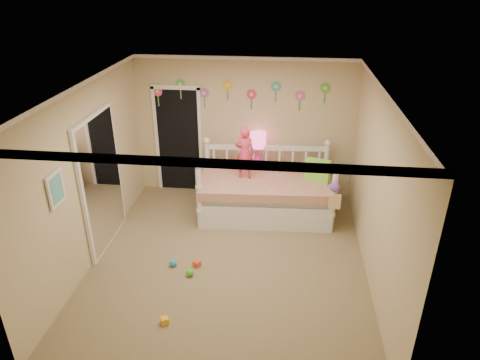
# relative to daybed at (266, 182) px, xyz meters

# --- Properties ---
(floor) EXTENTS (4.00, 4.50, 0.01)m
(floor) POSITION_rel_daybed_xyz_m (-0.46, -1.43, -0.62)
(floor) COLOR #7F684C
(floor) RESTS_ON ground
(ceiling) EXTENTS (4.00, 4.50, 0.01)m
(ceiling) POSITION_rel_daybed_xyz_m (-0.46, -1.43, 1.98)
(ceiling) COLOR white
(ceiling) RESTS_ON floor
(back_wall) EXTENTS (4.00, 0.01, 2.60)m
(back_wall) POSITION_rel_daybed_xyz_m (-0.46, 0.82, 0.68)
(back_wall) COLOR tan
(back_wall) RESTS_ON floor
(left_wall) EXTENTS (0.01, 4.50, 2.60)m
(left_wall) POSITION_rel_daybed_xyz_m (-2.46, -1.43, 0.68)
(left_wall) COLOR tan
(left_wall) RESTS_ON floor
(right_wall) EXTENTS (0.01, 4.50, 2.60)m
(right_wall) POSITION_rel_daybed_xyz_m (1.54, -1.43, 0.68)
(right_wall) COLOR tan
(right_wall) RESTS_ON floor
(crown_molding) EXTENTS (4.00, 4.50, 0.06)m
(crown_molding) POSITION_rel_daybed_xyz_m (-0.46, -1.43, 1.95)
(crown_molding) COLOR white
(crown_molding) RESTS_ON ceiling
(daybed) EXTENTS (2.35, 1.35, 1.24)m
(daybed) POSITION_rel_daybed_xyz_m (0.00, 0.00, 0.00)
(daybed) COLOR white
(daybed) RESTS_ON floor
(pillow_turquoise) EXTENTS (0.38, 0.18, 0.37)m
(pillow_turquoise) POSITION_rel_daybed_xyz_m (0.83, 0.05, 0.25)
(pillow_turquoise) COLOR #27BAC4
(pillow_turquoise) RESTS_ON daybed
(pillow_lime) EXTENTS (0.43, 0.27, 0.39)m
(pillow_lime) POSITION_rel_daybed_xyz_m (0.86, -0.00, 0.26)
(pillow_lime) COLOR #90E947
(pillow_lime) RESTS_ON daybed
(child) EXTENTS (0.33, 0.22, 0.91)m
(child) POSITION_rel_daybed_xyz_m (-0.37, 0.01, 0.52)
(child) COLOR #F5375E
(child) RESTS_ON daybed
(nightstand) EXTENTS (0.44, 0.36, 0.66)m
(nightstand) POSITION_rel_daybed_xyz_m (-0.19, 0.64, -0.29)
(nightstand) COLOR white
(nightstand) RESTS_ON floor
(table_lamp) EXTENTS (0.29, 0.29, 0.63)m
(table_lamp) POSITION_rel_daybed_xyz_m (-0.19, 0.64, 0.46)
(table_lamp) COLOR #DC1D8C
(table_lamp) RESTS_ON nightstand
(closet_doorway) EXTENTS (0.90, 0.04, 2.07)m
(closet_doorway) POSITION_rel_daybed_xyz_m (-1.71, 0.80, 0.41)
(closet_doorway) COLOR black
(closet_doorway) RESTS_ON back_wall
(flower_decals) EXTENTS (3.40, 0.02, 0.50)m
(flower_decals) POSITION_rel_daybed_xyz_m (-0.55, 0.80, 1.32)
(flower_decals) COLOR #B2668C
(flower_decals) RESTS_ON back_wall
(mirror_closet) EXTENTS (0.07, 1.30, 2.10)m
(mirror_closet) POSITION_rel_daybed_xyz_m (-2.42, -1.13, 0.43)
(mirror_closet) COLOR white
(mirror_closet) RESTS_ON left_wall
(wall_picture) EXTENTS (0.05, 0.34, 0.42)m
(wall_picture) POSITION_rel_daybed_xyz_m (-2.43, -2.33, 0.93)
(wall_picture) COLOR white
(wall_picture) RESTS_ON left_wall
(hanging_bag) EXTENTS (0.20, 0.16, 0.36)m
(hanging_bag) POSITION_rel_daybed_xyz_m (1.09, -0.65, 0.14)
(hanging_bag) COLOR beige
(hanging_bag) RESTS_ON daybed
(toy_scatter) EXTENTS (1.03, 1.43, 0.11)m
(toy_scatter) POSITION_rel_daybed_xyz_m (-0.97, -2.19, -0.57)
(toy_scatter) COLOR #996666
(toy_scatter) RESTS_ON floor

